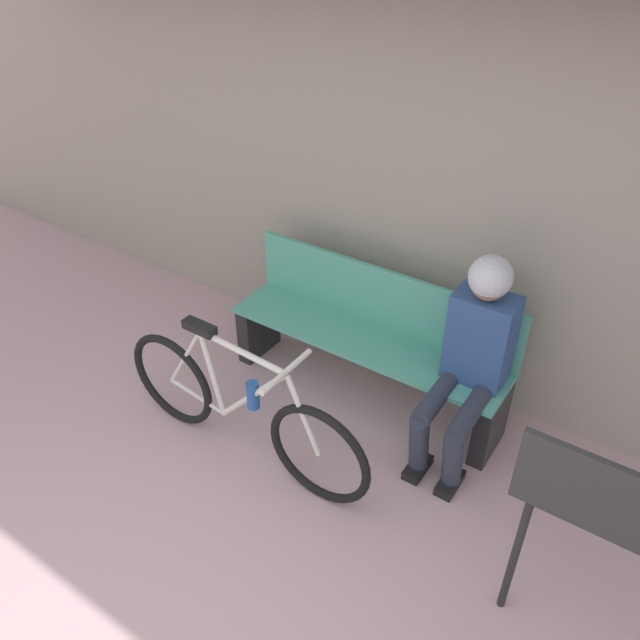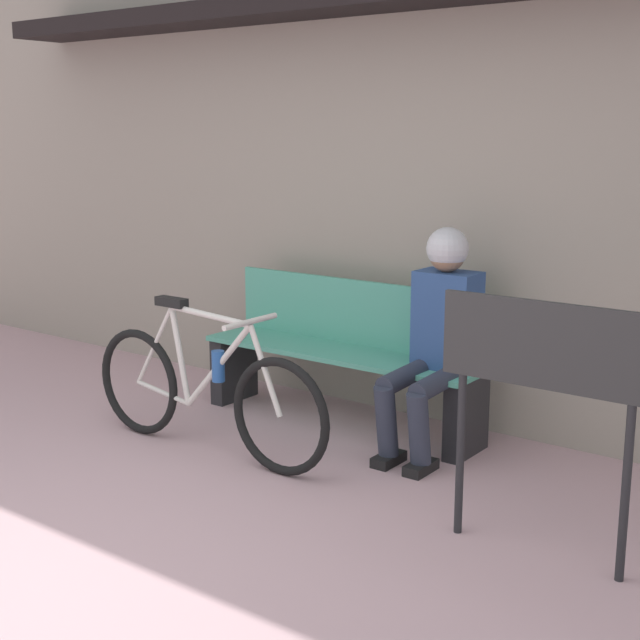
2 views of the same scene
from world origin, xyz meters
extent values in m
cube|color=#9E9384|center=(0.00, 2.88, 1.60)|extent=(12.00, 0.12, 3.20)
cube|color=#51A88E|center=(-0.25, 2.39, 0.45)|extent=(1.82, 0.42, 0.03)
cube|color=#51A88E|center=(-0.25, 2.58, 0.67)|extent=(1.82, 0.03, 0.40)
cube|color=#232326|center=(-1.11, 2.39, 0.22)|extent=(0.10, 0.36, 0.44)
cube|color=#232326|center=(0.61, 2.39, 0.22)|extent=(0.10, 0.36, 0.44)
torus|color=black|center=(-1.10, 1.55, 0.31)|extent=(0.63, 0.05, 0.63)
torus|color=black|center=(-0.02, 1.55, 0.31)|extent=(0.63, 0.05, 0.63)
cylinder|color=silver|center=(-0.51, 1.55, 0.79)|extent=(0.58, 0.03, 0.07)
cylinder|color=silver|center=(-0.45, 1.55, 0.51)|extent=(0.50, 0.03, 0.54)
cylinder|color=silver|center=(-0.74, 1.55, 0.53)|extent=(0.14, 0.03, 0.55)
cylinder|color=silver|center=(-0.89, 1.55, 0.29)|extent=(0.41, 0.03, 0.08)
cylinder|color=silver|center=(-0.95, 1.55, 0.56)|extent=(0.32, 0.02, 0.50)
cylinder|color=silver|center=(-0.12, 1.55, 0.54)|extent=(0.22, 0.03, 0.47)
cube|color=black|center=(-0.80, 1.55, 0.83)|extent=(0.20, 0.07, 0.05)
cylinder|color=silver|center=(-0.22, 1.55, 0.79)|extent=(0.03, 0.40, 0.03)
cylinder|color=#235199|center=(-0.45, 1.55, 0.51)|extent=(0.07, 0.07, 0.17)
cylinder|color=#2D3342|center=(0.35, 2.17, 0.46)|extent=(0.11, 0.44, 0.13)
cylinder|color=#2D3342|center=(0.35, 1.98, 0.25)|extent=(0.11, 0.17, 0.41)
cube|color=black|center=(0.35, 2.01, 0.03)|extent=(0.10, 0.22, 0.06)
cylinder|color=#2D3342|center=(0.55, 2.17, 0.46)|extent=(0.11, 0.44, 0.13)
cylinder|color=#2D3342|center=(0.55, 1.98, 0.25)|extent=(0.11, 0.17, 0.41)
cube|color=black|center=(0.55, 2.01, 0.03)|extent=(0.10, 0.22, 0.06)
cube|color=#2D4C84|center=(0.45, 2.43, 0.74)|extent=(0.34, 0.22, 0.54)
sphere|color=#9E7556|center=(0.45, 2.41, 1.11)|extent=(0.20, 0.20, 0.20)
sphere|color=silver|center=(0.45, 2.41, 1.14)|extent=(0.23, 0.23, 0.23)
cylinder|color=#232326|center=(1.05, 1.49, 0.37)|extent=(0.04, 0.04, 0.73)
cube|color=#2D2D2D|center=(1.41, 1.49, 0.91)|extent=(0.91, 0.03, 0.36)
camera|label=1|loc=(1.26, -0.34, 2.77)|focal=35.00mm
camera|label=2|loc=(2.77, -1.83, 1.77)|focal=50.00mm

